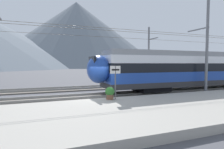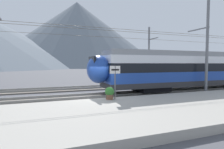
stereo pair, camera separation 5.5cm
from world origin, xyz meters
The scene contains 11 objects.
ground_plane centered at (0.00, 0.00, 0.00)m, with size 400.00×400.00×0.00m, color #4C4C51.
platform_slab centered at (0.00, -4.02, 0.20)m, with size 120.00×6.72×0.40m, color #A39E93.
track_near centered at (0.00, 1.73, 0.07)m, with size 120.00×3.00×0.28m.
track_far centered at (0.00, 6.94, 0.07)m, with size 120.00×3.00×0.28m.
train_near_platform centered at (11.75, 1.73, 2.22)m, with size 24.29×2.95×4.27m.
train_far_track centered at (20.18, 6.94, 2.23)m, with size 27.32×2.94×4.27m.
catenary_mast_mid centered at (9.52, -0.22, 4.35)m, with size 47.66×2.41×8.40m.
catenary_mast_far_side centered at (9.44, 8.67, 3.98)m, with size 47.66×2.17×7.55m.
platform_sign centered at (0.58, -1.41, 2.00)m, with size 0.70×0.08×2.18m.
potted_plant_platform_edge centered at (0.25, -1.28, 0.85)m, with size 0.60×0.60×0.81m.
mountain_central_peak centered at (25.48, 155.66, 28.97)m, with size 149.59×149.59×57.95m, color slate.
Camera 2 is at (-3.74, -12.40, 2.72)m, focal length 29.41 mm.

